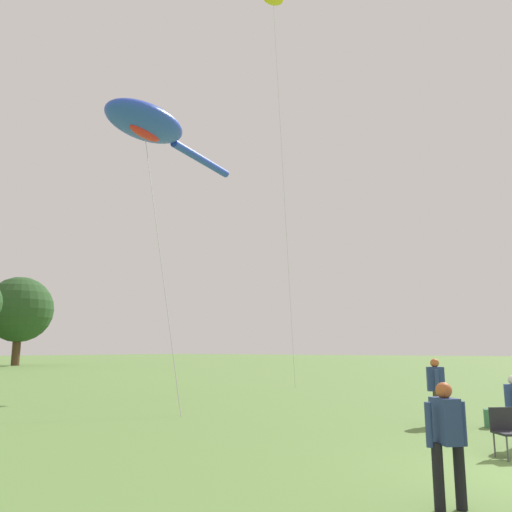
{
  "coord_description": "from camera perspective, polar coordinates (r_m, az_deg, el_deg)",
  "views": [
    {
      "loc": [
        -9.44,
        -0.69,
        1.9
      ],
      "look_at": [
        2.79,
        7.81,
        4.6
      ],
      "focal_mm": 36.13,
      "sensor_mm": 36.0,
      "label": 1
    }
  ],
  "objects": [
    {
      "name": "tree_pine_center",
      "position": [
        68.34,
        -24.71,
        -5.41
      ],
      "size": [
        7.81,
        7.81,
        10.53
      ],
      "color": "#513823",
      "rests_on": "ground"
    },
    {
      "name": "big_show_kite",
      "position": [
        22.53,
        -11.76,
        13.97
      ],
      "size": [
        8.97,
        6.11,
        11.63
      ],
      "rotation": [
        0.0,
        0.0,
        -3.0
      ],
      "color": "blue",
      "rests_on": "ground"
    },
    {
      "name": "person_photographer",
      "position": [
        14.4,
        19.31,
        -13.46
      ],
      "size": [
        0.56,
        0.49,
        1.66
      ],
      "rotation": [
        0.0,
        0.0,
        1.97
      ],
      "color": "#473828",
      "rests_on": "ground"
    },
    {
      "name": "person_child_front",
      "position": [
        7.08,
        20.34,
        -18.09
      ],
      "size": [
        0.43,
        0.43,
        1.5
      ],
      "rotation": [
        0.0,
        0.0,
        0.79
      ],
      "color": "black",
      "rests_on": "ground"
    },
    {
      "name": "small_kite_delta_white",
      "position": [
        32.05,
        1.92,
        26.29
      ],
      "size": [
        1.71,
        1.3,
        21.49
      ],
      "rotation": [
        0.0,
        0.0,
        2.64
      ],
      "color": "yellow",
      "rests_on": "ground"
    },
    {
      "name": "backpack",
      "position": [
        14.53,
        24.35,
        -16.05
      ],
      "size": [
        0.34,
        0.27,
        0.44
      ],
      "primitive_type": "cube",
      "rotation": [
        0.0,
        0.0,
        -2.87
      ],
      "color": "#38704C",
      "rests_on": "ground"
    },
    {
      "name": "folding_chair",
      "position": [
        10.71,
        26.03,
        -16.74
      ],
      "size": [
        0.68,
        0.68,
        0.86
      ],
      "rotation": [
        0.0,
        0.0,
        2.29
      ],
      "color": "#4C4C51",
      "rests_on": "ground"
    }
  ]
}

